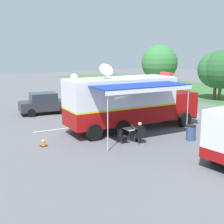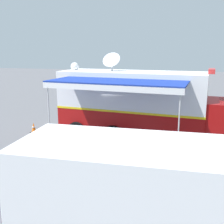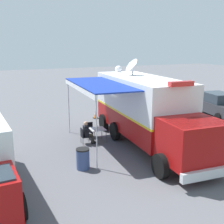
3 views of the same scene
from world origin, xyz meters
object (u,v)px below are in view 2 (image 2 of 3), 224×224
(folding_chair_beside_table, at_px, (86,141))
(traffic_cone, at_px, (34,128))
(support_truck, at_px, (170,208))
(seated_responder, at_px, (103,143))
(water_bottle, at_px, (105,135))
(folding_table, at_px, (105,138))
(folding_chair_at_table, at_px, (101,148))
(trash_bin, at_px, (170,167))
(car_behind_truck, at_px, (125,96))
(command_truck, at_px, (146,103))

(folding_chair_beside_table, distance_m, traffic_cone, 4.38)
(folding_chair_beside_table, height_order, support_truck, support_truck)
(folding_chair_beside_table, xyz_separation_m, support_truck, (5.86, 4.02, 0.87))
(seated_responder, bearing_deg, support_truck, 29.72)
(folding_chair_beside_table, bearing_deg, water_bottle, 96.61)
(traffic_cone, relative_size, support_truck, 0.08)
(folding_table, height_order, folding_chair_beside_table, folding_chair_beside_table)
(folding_table, distance_m, seated_responder, 0.62)
(folding_table, relative_size, traffic_cone, 1.50)
(folding_chair_beside_table, bearing_deg, folding_chair_at_table, 54.72)
(folding_chair_beside_table, distance_m, trash_bin, 4.22)
(folding_chair_at_table, height_order, trash_bin, trash_bin)
(car_behind_truck, bearing_deg, folding_table, 7.21)
(water_bottle, bearing_deg, trash_bin, 57.39)
(folding_table, distance_m, traffic_cone, 5.10)
(support_truck, relative_size, car_behind_truck, 1.55)
(folding_chair_beside_table, height_order, car_behind_truck, car_behind_truck)
(support_truck, bearing_deg, folding_table, -152.23)
(folding_table, distance_m, trash_bin, 3.55)
(water_bottle, bearing_deg, traffic_cone, -111.77)
(seated_responder, bearing_deg, trash_bin, 65.52)
(seated_responder, distance_m, traffic_cone, 5.42)
(folding_chair_beside_table, bearing_deg, command_truck, 133.61)
(trash_bin, bearing_deg, folding_chair_at_table, -111.21)
(command_truck, height_order, support_truck, command_truck)
(seated_responder, relative_size, traffic_cone, 2.16)
(folding_chair_at_table, bearing_deg, seated_responder, 174.84)
(seated_responder, bearing_deg, water_bottle, -175.61)
(water_bottle, bearing_deg, folding_chair_at_table, 1.99)
(traffic_cone, height_order, car_behind_truck, car_behind_truck)
(folding_table, relative_size, water_bottle, 3.88)
(traffic_cone, bearing_deg, command_truck, 92.30)
(command_truck, xyz_separation_m, trash_bin, (4.03, 1.45, -1.49))
(water_bottle, bearing_deg, command_truck, 145.47)
(folding_chair_beside_table, xyz_separation_m, traffic_cone, (-2.01, -3.88, -0.23))
(folding_chair_at_table, height_order, support_truck, support_truck)
(folding_table, height_order, water_bottle, water_bottle)
(folding_chair_at_table, relative_size, traffic_cone, 1.50)
(support_truck, bearing_deg, command_truck, -168.55)
(water_bottle, bearing_deg, folding_table, -142.20)
(folding_chair_beside_table, bearing_deg, folding_table, 100.19)
(support_truck, bearing_deg, water_bottle, -152.33)
(command_truck, relative_size, traffic_cone, 16.68)
(folding_table, xyz_separation_m, folding_chair_beside_table, (0.15, -0.85, -0.16))
(car_behind_truck, bearing_deg, water_bottle, 7.38)
(folding_chair_at_table, bearing_deg, trash_bin, 68.79)
(folding_chair_at_table, relative_size, seated_responder, 0.70)
(seated_responder, height_order, support_truck, support_truck)
(water_bottle, xyz_separation_m, folding_chair_beside_table, (0.10, -0.89, -0.32))
(folding_chair_at_table, xyz_separation_m, support_truck, (5.22, 3.10, 0.87))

